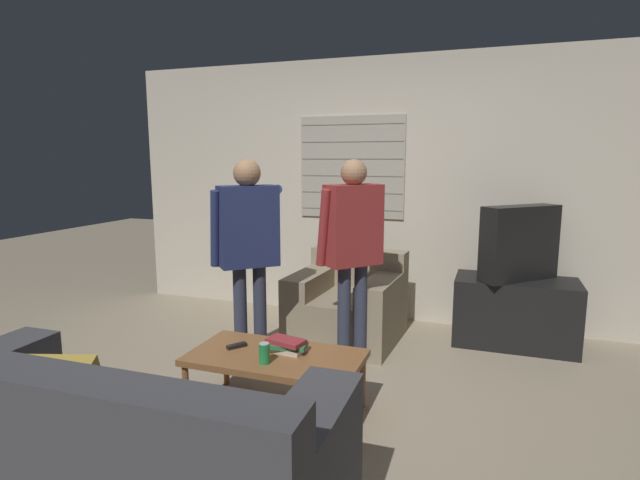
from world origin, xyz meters
The scene contains 12 objects.
ground_plane centered at (0.00, 0.00, 0.00)m, with size 16.00×16.00×0.00m, color gray.
wall_back centered at (-0.01, 2.03, 1.28)m, with size 5.20×0.08×2.55m.
couch_blue centered at (-0.27, -1.34, 0.34)m, with size 1.89×0.85×0.87m.
armchair_beige centered at (-0.03, 1.31, 0.31)m, with size 0.94×0.92×0.76m.
coffee_table centered at (-0.09, -0.11, 0.35)m, with size 1.08×0.57×0.38m.
tv_stand centered at (1.36, 1.63, 0.29)m, with size 1.00×0.50×0.58m.
tv centered at (1.36, 1.63, 0.89)m, with size 0.65×0.64×0.63m.
person_left_standing centered at (-0.57, 0.47, 1.00)m, with size 0.50×0.80×1.59m.
person_right_standing centered at (0.16, 0.75, 1.00)m, with size 0.48×0.77×1.59m.
book_stack centered at (-0.04, -0.05, 0.43)m, with size 0.27×0.18×0.09m.
soda_can centered at (-0.10, -0.25, 0.45)m, with size 0.07×0.07×0.13m.
spare_remote centered at (-0.38, -0.09, 0.40)m, with size 0.11×0.13×0.02m.
Camera 1 is at (1.15, -2.80, 1.60)m, focal length 28.00 mm.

